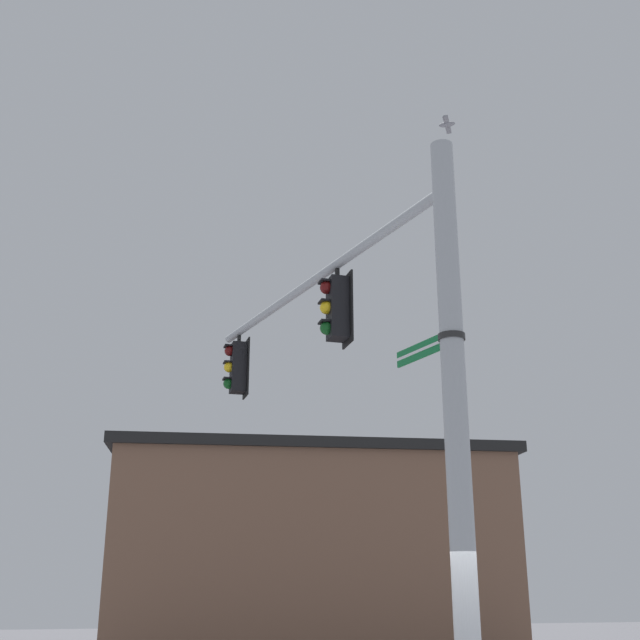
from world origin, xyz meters
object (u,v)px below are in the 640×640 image
Objects in this scene: traffic_light_nearest_pole at (336,308)px; bird_flying at (447,124)px; street_name_sign at (437,343)px; traffic_light_mid_inner at (237,367)px.

bird_flying reaches higher than traffic_light_nearest_pole.
traffic_light_nearest_pole is 0.94× the size of street_name_sign.
traffic_light_mid_inner is at bearing 23.18° from bird_flying.
traffic_light_mid_inner is at bearing 12.62° from street_name_sign.
traffic_light_nearest_pole is at bearing 45.70° from bird_flying.
traffic_light_mid_inner is 0.94× the size of street_name_sign.
bird_flying is at bearing -156.82° from traffic_light_mid_inner.
bird_flying reaches higher than street_name_sign.
street_name_sign is at bearing -167.12° from traffic_light_nearest_pole.
traffic_light_nearest_pole is 1.00× the size of traffic_light_mid_inner.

